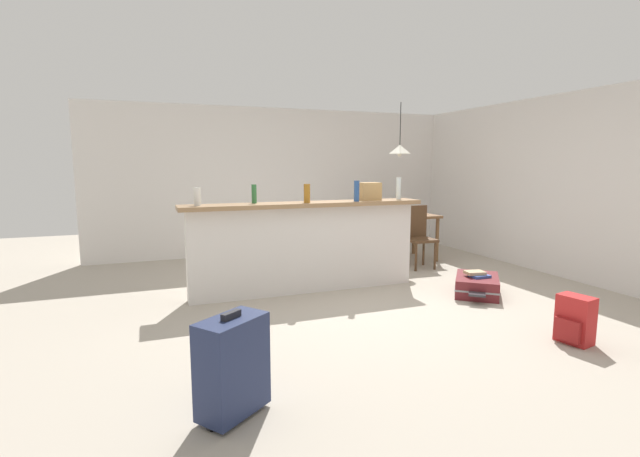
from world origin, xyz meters
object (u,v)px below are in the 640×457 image
object	(u,v)px
dining_table	(400,220)
suitcase_flat_maroon	(477,285)
dining_chair_near_partition	(418,233)
bottle_blue	(357,191)
bottle_green	(254,194)
backpack_red	(575,320)
bottle_clear	(399,188)
book_stack	(477,274)
bottle_amber	(307,193)
pendant_lamp	(400,149)
dining_chair_far_side	(384,224)
suitcase_upright_navy	(232,365)
bottle_white	(197,196)
grocery_bag	(370,191)

from	to	relation	value
dining_table	suitcase_flat_maroon	distance (m)	2.16
dining_chair_near_partition	bottle_blue	bearing A→B (deg)	-151.07
bottle_green	backpack_red	distance (m)	3.48
bottle_clear	book_stack	bearing A→B (deg)	-57.90
bottle_amber	pendant_lamp	size ratio (longest dim) A/B	0.27
bottle_blue	pendant_lamp	bearing A→B (deg)	43.43
dining_chair_near_partition	book_stack	distance (m)	1.56
dining_table	backpack_red	world-z (taller)	dining_table
bottle_blue	dining_chair_far_side	xyz separation A→B (m)	(1.41, 1.87, -0.71)
backpack_red	suitcase_flat_maroon	bearing A→B (deg)	81.73
bottle_amber	pendant_lamp	bearing A→B (deg)	32.18
bottle_clear	dining_chair_far_side	distance (m)	2.03
dining_chair_far_side	bottle_green	bearing A→B (deg)	-147.52
bottle_amber	dining_table	size ratio (longest dim) A/B	0.20
suitcase_flat_maroon	suitcase_upright_navy	distance (m)	3.61
dining_chair_near_partition	suitcase_flat_maroon	bearing A→B (deg)	-95.10
bottle_clear	backpack_red	world-z (taller)	bottle_clear
bottle_blue	dining_chair_near_partition	world-z (taller)	bottle_blue
dining_table	pendant_lamp	bearing A→B (deg)	-136.59
bottle_green	bottle_amber	world-z (taller)	bottle_amber
dining_chair_far_side	suitcase_upright_navy	xyz separation A→B (m)	(-3.37, -4.25, -0.19)
bottle_white	bottle_amber	bearing A→B (deg)	-4.14
bottle_amber	dining_chair_far_side	bearing A→B (deg)	41.97
dining_chair_far_side	bottle_blue	bearing A→B (deg)	-127.10
bottle_amber	backpack_red	bearing A→B (deg)	-54.04
suitcase_upright_navy	backpack_red	bearing A→B (deg)	2.21
bottle_amber	book_stack	world-z (taller)	bottle_amber
bottle_green	book_stack	size ratio (longest dim) A/B	0.82
bottle_white	bottle_clear	world-z (taller)	bottle_clear
backpack_red	grocery_bag	bearing A→B (deg)	107.76
bottle_white	suitcase_flat_maroon	distance (m)	3.43
dining_table	dining_chair_near_partition	xyz separation A→B (m)	(-0.02, -0.57, -0.13)
dining_chair_near_partition	backpack_red	xyz separation A→B (m)	(-0.36, -3.03, -0.31)
bottle_blue	book_stack	size ratio (longest dim) A/B	0.95
bottle_green	bottle_clear	bearing A→B (deg)	-1.67
dining_table	suitcase_upright_navy	size ratio (longest dim) A/B	1.64
grocery_bag	backpack_red	bearing A→B (deg)	-72.24
bottle_green	bottle_amber	distance (m)	0.62
pendant_lamp	suitcase_flat_maroon	size ratio (longest dim) A/B	0.98
bottle_blue	suitcase_upright_navy	size ratio (longest dim) A/B	0.38
dining_table	grocery_bag	bearing A→B (deg)	-134.40
bottle_clear	dining_chair_far_side	xyz separation A→B (m)	(0.75, 1.74, -0.72)
grocery_bag	suitcase_upright_navy	bearing A→B (deg)	-131.08
grocery_bag	pendant_lamp	world-z (taller)	pendant_lamp
dining_chair_far_side	book_stack	distance (m)	2.66
bottle_white	book_stack	world-z (taller)	bottle_white
dining_table	pendant_lamp	world-z (taller)	pendant_lamp
dining_chair_far_side	dining_table	bearing A→B (deg)	-90.12
bottle_white	suitcase_flat_maroon	world-z (taller)	bottle_white
book_stack	bottle_blue	bearing A→B (deg)	147.97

